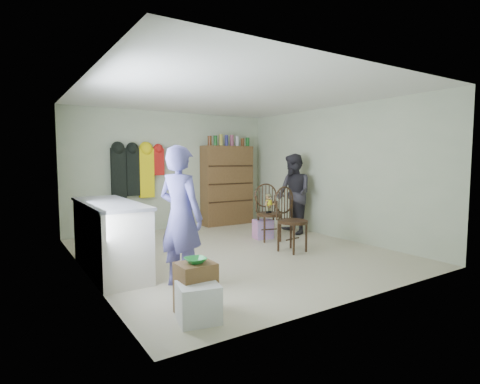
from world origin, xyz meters
TOP-DOWN VIEW (x-y plane):
  - ground_plane at (0.00, 0.00)m, footprint 5.00×5.00m
  - room_walls at (0.00, 0.53)m, footprint 5.00×5.00m
  - counter at (-1.95, 0.00)m, footprint 0.64×1.86m
  - stool at (-1.60, -1.87)m, footprint 0.35×0.30m
  - bowl at (-1.60, -1.87)m, footprint 0.21×0.21m
  - plastic_tub at (-1.66, -2.04)m, footprint 0.44×0.42m
  - chair_front at (1.01, 0.42)m, footprint 0.57×0.57m
  - chair_far at (0.80, -0.45)m, footprint 0.54×0.54m
  - striped_bag at (1.01, 0.57)m, footprint 0.39×0.33m
  - person_left at (-1.40, -1.07)m, footprint 0.61×0.72m
  - person_right at (1.81, 0.63)m, footprint 0.76×0.89m
  - dresser at (1.25, 2.30)m, footprint 1.20×0.39m
  - coat_rack at (-0.83, 2.38)m, footprint 1.42×0.12m

SIDE VIEW (x-z plane):
  - ground_plane at x=0.00m, z-range 0.00..0.00m
  - plastic_tub at x=-1.66m, z-range 0.00..0.35m
  - striped_bag at x=1.01m, z-range 0.00..0.36m
  - stool at x=-1.60m, z-range 0.00..0.50m
  - counter at x=-1.95m, z-range 0.00..0.94m
  - bowl at x=-1.60m, z-range 0.50..0.55m
  - chair_far at x=0.80m, z-range 0.04..1.10m
  - chair_front at x=1.01m, z-range 0.06..1.11m
  - person_right at x=1.81m, z-range 0.00..1.61m
  - person_left at x=-1.40m, z-range 0.00..1.66m
  - dresser at x=1.25m, z-range -0.11..1.94m
  - coat_rack at x=-0.83m, z-range 0.70..1.80m
  - room_walls at x=0.00m, z-range -0.92..4.08m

